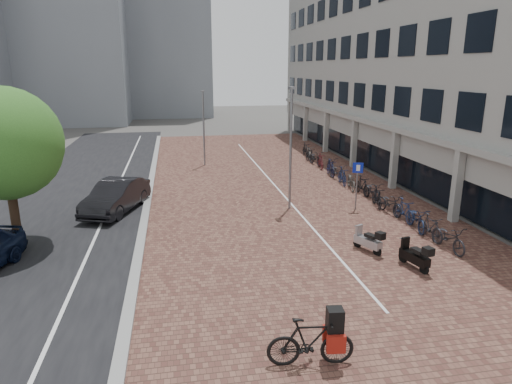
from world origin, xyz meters
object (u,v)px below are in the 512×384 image
at_px(car_dark, 116,196).
at_px(hero_bike, 311,341).
at_px(parking_sign, 357,179).
at_px(scooter_front, 368,240).
at_px(scooter_mid, 415,255).

distance_m(car_dark, hero_bike, 14.35).
distance_m(car_dark, parking_sign, 11.78).
height_order(scooter_front, parking_sign, parking_sign).
bearing_deg(scooter_front, scooter_mid, -84.04).
bearing_deg(parking_sign, hero_bike, -99.25).
bearing_deg(scooter_mid, car_dark, 128.58).
relative_size(hero_bike, parking_sign, 0.89).
bearing_deg(parking_sign, scooter_front, -89.65).
height_order(scooter_mid, parking_sign, parking_sign).
relative_size(car_dark, hero_bike, 2.21).
height_order(scooter_front, scooter_mid, scooter_mid).
bearing_deg(hero_bike, parking_sign, -20.54).
xyz_separation_m(scooter_front, parking_sign, (1.60, 5.08, 1.11)).
bearing_deg(scooter_mid, scooter_front, 106.79).
bearing_deg(parking_sign, scooter_mid, -77.37).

